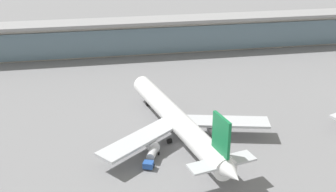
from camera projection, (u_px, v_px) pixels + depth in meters
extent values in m
plane|color=slate|center=(178.00, 146.00, 110.94)|extent=(1200.00, 1200.00, 0.00)
cylinder|color=white|center=(176.00, 119.00, 113.64)|extent=(17.47, 53.59, 5.66)
cone|color=white|center=(140.00, 82.00, 138.12)|extent=(6.54, 6.20, 5.55)
cone|color=white|center=(231.00, 173.00, 89.17)|extent=(6.35, 7.20, 5.09)
cube|color=black|center=(143.00, 83.00, 135.00)|extent=(4.66, 3.23, 0.68)
cube|color=#B7BABF|center=(140.00, 139.00, 105.51)|extent=(22.92, 20.17, 0.68)
cube|color=#B7BABF|center=(224.00, 122.00, 114.28)|extent=(25.18, 11.63, 0.68)
cylinder|color=silver|center=(151.00, 144.00, 106.87)|extent=(3.96, 4.69, 3.12)
cylinder|color=silver|center=(215.00, 131.00, 113.54)|extent=(3.96, 4.69, 3.12)
cube|color=#14703D|center=(221.00, 135.00, 90.61)|extent=(2.19, 6.81, 8.78)
cube|color=#B7BABF|center=(222.00, 162.00, 92.36)|extent=(16.18, 7.66, 0.49)
cylinder|color=black|center=(169.00, 141.00, 111.95)|extent=(1.45, 1.59, 1.37)
cylinder|color=black|center=(190.00, 137.00, 114.19)|extent=(1.45, 1.59, 1.37)
cylinder|color=black|center=(148.00, 104.00, 133.59)|extent=(1.45, 1.59, 1.37)
cube|color=#234C9E|center=(148.00, 165.00, 100.58)|extent=(2.97, 2.75, 1.50)
cylinder|color=silver|center=(153.00, 152.00, 104.60)|extent=(4.03, 5.98, 2.10)
cylinder|color=black|center=(154.00, 166.00, 101.53)|extent=(0.59, 0.94, 0.90)
cylinder|color=black|center=(145.00, 165.00, 101.93)|extent=(0.59, 0.94, 0.90)
cylinder|color=black|center=(159.00, 153.00, 106.64)|extent=(0.59, 0.94, 0.90)
cylinder|color=black|center=(150.00, 153.00, 107.04)|extent=(0.59, 0.94, 0.90)
cube|color=#B2ADA3|center=(141.00, 37.00, 181.42)|extent=(263.28, 8.00, 14.00)
cube|color=slate|center=(142.00, 42.00, 177.84)|extent=(258.02, 0.50, 11.20)
cube|color=gray|center=(141.00, 21.00, 176.56)|extent=(268.55, 12.80, 1.20)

